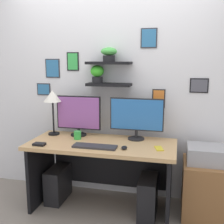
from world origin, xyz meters
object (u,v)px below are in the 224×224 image
desk (103,160)px  desk_lamp (53,99)px  printer (206,155)px  computer_tower_right (148,197)px  scissors_tray (39,144)px  computer_tower_left (58,184)px  coffee_mug (77,135)px  drawer_cabinet (204,188)px  monitor_left (79,115)px  monitor_right (137,117)px  computer_mouse (124,148)px  cell_phone (159,148)px  keyboard (95,146)px

desk → desk_lamp: bearing=168.8°
printer → computer_tower_right: bearing=-163.8°
scissors_tray → computer_tower_left: (0.05, 0.31, -0.57)m
coffee_mug → computer_tower_right: size_ratio=0.22×
coffee_mug → drawer_cabinet: (1.36, 0.08, -0.51)m
computer_tower_right → monitor_left: bearing=164.0°
computer_tower_right → coffee_mug: bearing=173.7°
monitor_right → computer_mouse: 0.44m
coffee_mug → scissors_tray: size_ratio=0.75×
cell_phone → computer_tower_left: 1.29m
computer_mouse → desk_lamp: size_ratio=0.17×
desk_lamp → computer_tower_right: size_ratio=1.25×
coffee_mug → scissors_tray: bearing=-134.9°
monitor_left → keyboard: size_ratio=1.18×
computer_mouse → scissors_tray: bearing=-174.4°
monitor_right → coffee_mug: size_ratio=6.50×
keyboard → monitor_left: bearing=128.7°
cell_phone → computer_tower_right: cell_phone is taller
desk_lamp → coffee_mug: size_ratio=5.78×
monitor_left → cell_phone: 1.01m
monitor_right → computer_mouse: monitor_right is taller
desk → keyboard: size_ratio=3.52×
desk_lamp → scissors_tray: desk_lamp is taller
cell_phone → printer: size_ratio=0.37×
monitor_left → cell_phone: size_ratio=3.70×
keyboard → printer: size_ratio=1.16×
printer → coffee_mug: bearing=-176.8°
monitor_left → scissors_tray: bearing=-119.8°
monitor_right → desk_lamp: desk_lamp is taller
computer_tower_left → computer_tower_right: computer_tower_right is taller
monitor_right → printer: 0.81m
computer_mouse → coffee_mug: (-0.57, 0.22, 0.03)m
desk_lamp → printer: bearing=-1.3°
monitor_right → cell_phone: size_ratio=4.18×
desk → coffee_mug: 0.39m
keyboard → desk_lamp: (-0.61, 0.35, 0.41)m
monitor_right → computer_tower_left: monitor_right is taller
monitor_right → drawer_cabinet: monitor_right is taller
monitor_left → drawer_cabinet: size_ratio=0.90×
keyboard → cell_phone: (0.63, 0.10, -0.01)m
cell_phone → computer_tower_right: size_ratio=0.34×
coffee_mug → computer_tower_right: (0.80, -0.09, -0.59)m
desk_lamp → cell_phone: size_ratio=3.72×
coffee_mug → monitor_left: bearing=104.5°
printer → computer_mouse: bearing=-159.7°
monitor_left → drawer_cabinet: 1.57m
monitor_left → computer_tower_right: size_ratio=1.25×
desk → monitor_right: (0.33, 0.16, 0.46)m
printer → computer_tower_left: 1.69m
printer → cell_phone: bearing=-155.9°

